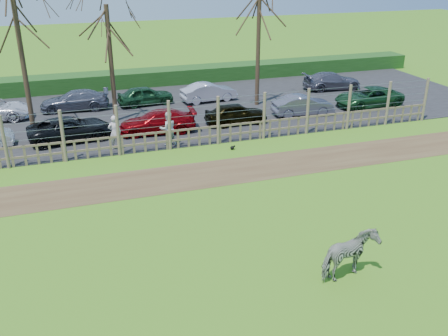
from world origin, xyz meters
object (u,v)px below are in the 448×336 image
object	(u,v)px
zebra	(350,256)
crow	(232,148)
tree_left	(17,27)
car_2	(71,129)
car_6	(369,97)
visitor_a	(115,132)
car_5	(303,105)
car_3	(157,122)
car_4	(236,113)
car_13	(332,81)
visitor_b	(168,129)
car_11	(209,92)
tree_mid	(109,36)
tree_right	(259,21)
car_10	(145,95)
car_9	(75,100)

from	to	relation	value
zebra	crow	bearing A→B (deg)	-16.24
tree_left	crow	distance (m)	12.22
car_2	car_6	size ratio (longest dim) A/B	1.00
visitor_a	car_5	distance (m)	11.55
car_3	car_4	world-z (taller)	same
car_13	car_4	bearing A→B (deg)	124.10
visitor_a	visitor_b	size ratio (longest dim) A/B	1.00
crow	car_2	world-z (taller)	car_2
visitor_a	car_11	xyz separation A→B (m)	(6.88, 6.92, -0.26)
car_2	car_4	distance (m)	9.02
car_13	car_6	bearing A→B (deg)	-175.75
car_4	tree_mid	bearing A→B (deg)	66.50
tree_right	car_11	distance (m)	5.61
car_13	car_10	bearing A→B (deg)	93.13
crow	car_5	bearing A→B (deg)	34.58
tree_mid	car_2	xyz separation A→B (m)	(-2.59, -2.66, -4.23)
visitor_a	car_11	bearing A→B (deg)	-132.72
car_9	car_10	xyz separation A→B (m)	(4.36, -0.19, 0.00)
zebra	car_2	world-z (taller)	zebra
tree_left	tree_mid	size ratio (longest dim) A/B	1.15
car_11	car_2	bearing A→B (deg)	112.96
zebra	car_3	world-z (taller)	zebra
zebra	car_10	distance (m)	20.51
car_3	car_4	bearing A→B (deg)	95.45
tree_mid	car_11	xyz separation A→B (m)	(6.31, 2.24, -4.23)
tree_left	tree_mid	distance (m)	4.67
car_2	car_9	size ratio (longest dim) A/B	1.04
crow	car_11	distance (m)	8.86
tree_right	car_10	size ratio (longest dim) A/B	2.09
car_3	car_6	size ratio (longest dim) A/B	0.96
car_4	car_13	xyz separation A→B (m)	(9.11, 5.27, 0.00)
tree_mid	car_9	world-z (taller)	tree_mid
car_4	crow	bearing A→B (deg)	157.88
car_3	car_9	xyz separation A→B (m)	(-4.02, 5.78, 0.00)
car_3	crow	bearing A→B (deg)	44.21
tree_right	car_2	xyz separation A→B (m)	(-11.59, -3.16, -4.60)
tree_left	car_9	world-z (taller)	tree_left
tree_mid	visitor_a	world-z (taller)	tree_mid
visitor_b	crow	distance (m)	3.38
tree_mid	crow	distance (m)	9.44
visitor_a	crow	xyz separation A→B (m)	(5.49, -1.82, -0.80)
tree_left	visitor_b	xyz separation A→B (m)	(6.53, -3.95, -4.71)
tree_right	car_11	world-z (taller)	tree_right
car_5	tree_mid	bearing A→B (deg)	81.74
crow	car_2	xyz separation A→B (m)	(-7.52, 3.84, 0.54)
visitor_b	car_13	world-z (taller)	visitor_b
car_6	car_10	bearing A→B (deg)	-110.25
car_4	tree_right	bearing A→B (deg)	-38.21
car_13	zebra	bearing A→B (deg)	155.83
visitor_a	car_2	world-z (taller)	visitor_a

